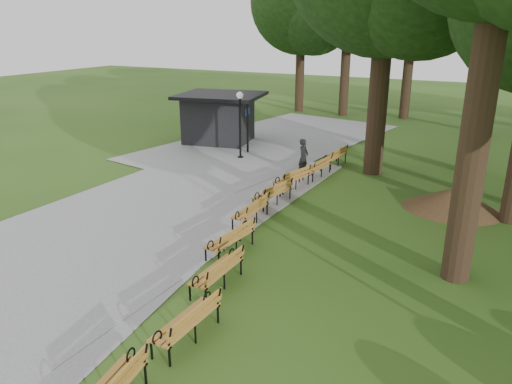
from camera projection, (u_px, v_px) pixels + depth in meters
The scene contains 14 objects.
ground at pixel (210, 265), 13.15m from camera, with size 100.00×100.00×0.00m, color #2C5017.
path at pixel (160, 205), 17.40m from camera, with size 12.00×38.00×0.06m, color gray.
person at pixel (303, 157), 20.76m from camera, with size 0.57×0.38×1.57m, color black.
kiosk at pixel (218, 118), 26.40m from camera, with size 4.26×3.70×2.67m, color black, non-canonical shape.
lamp_post at pixel (240, 111), 22.84m from camera, with size 0.32×0.32×3.18m.
dirt_mound at pixel (453, 199), 16.93m from camera, with size 2.81×2.81×0.79m, color #47301C.
bench_1 at pixel (186, 321), 9.89m from camera, with size 1.90×0.64×0.88m, color #B17229, non-canonical shape.
bench_2 at pixel (216, 271), 11.91m from camera, with size 1.90×0.64×0.88m, color #B17229, non-canonical shape.
bench_3 at pixel (230, 239), 13.70m from camera, with size 1.90×0.64×0.88m, color #B17229, non-canonical shape.
bench_4 at pixel (250, 210), 15.78m from camera, with size 1.90×0.64×0.88m, color #B17229, non-canonical shape.
bench_5 at pixel (272, 193), 17.38m from camera, with size 1.90×0.64×0.88m, color #B17229, non-canonical shape.
bench_6 at pixel (292, 178), 19.05m from camera, with size 1.90×0.64×0.88m, color #B17229, non-canonical shape.
bench_7 at pixel (317, 167), 20.54m from camera, with size 1.90×0.64×0.88m, color #B17229, non-canonical shape.
bench_8 at pixel (334, 157), 22.19m from camera, with size 1.90×0.64×0.88m, color #B17229, non-canonical shape.
Camera 1 is at (6.48, -9.94, 6.13)m, focal length 34.36 mm.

